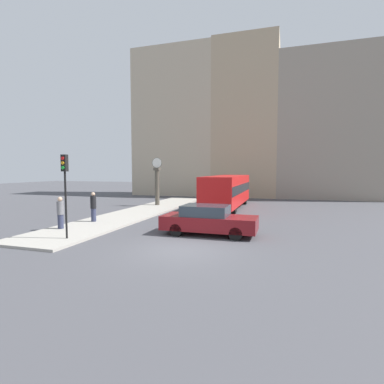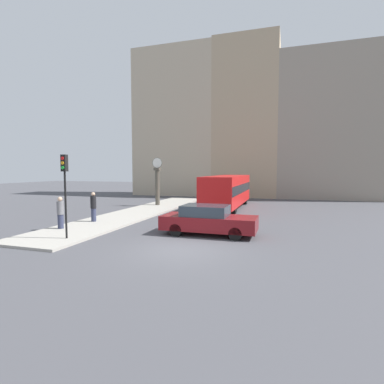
{
  "view_description": "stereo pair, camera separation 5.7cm",
  "coord_description": "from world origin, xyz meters",
  "px_view_note": "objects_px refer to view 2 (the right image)",
  "views": [
    {
      "loc": [
        4.0,
        -11.36,
        3.26
      ],
      "look_at": [
        -1.7,
        6.79,
        1.84
      ],
      "focal_mm": 28.0,
      "sensor_mm": 36.0,
      "label": 1
    },
    {
      "loc": [
        4.05,
        -11.34,
        3.26
      ],
      "look_at": [
        -1.7,
        6.79,
        1.84
      ],
      "focal_mm": 28.0,
      "sensor_mm": 36.0,
      "label": 2
    }
  ],
  "objects_px": {
    "street_clock": "(157,183)",
    "pedestrian_grey_jacket": "(60,213)",
    "bus_distant": "(227,190)",
    "sedan_car": "(208,220)",
    "traffic_light_near": "(65,179)",
    "pedestrian_black_jacket": "(93,207)"
  },
  "relations": [
    {
      "from": "street_clock",
      "to": "pedestrian_grey_jacket",
      "type": "relative_size",
      "value": 2.47
    },
    {
      "from": "traffic_light_near",
      "to": "pedestrian_black_jacket",
      "type": "xyz_separation_m",
      "value": [
        -1.57,
        4.2,
        -1.83
      ]
    },
    {
      "from": "sedan_car",
      "to": "pedestrian_grey_jacket",
      "type": "bearing_deg",
      "value": -169.63
    },
    {
      "from": "pedestrian_black_jacket",
      "to": "pedestrian_grey_jacket",
      "type": "height_order",
      "value": "pedestrian_black_jacket"
    },
    {
      "from": "bus_distant",
      "to": "traffic_light_near",
      "type": "distance_m",
      "value": 14.81
    },
    {
      "from": "bus_distant",
      "to": "pedestrian_grey_jacket",
      "type": "bearing_deg",
      "value": -118.79
    },
    {
      "from": "traffic_light_near",
      "to": "street_clock",
      "type": "xyz_separation_m",
      "value": [
        -1.4,
        13.27,
        -0.75
      ]
    },
    {
      "from": "bus_distant",
      "to": "street_clock",
      "type": "xyz_separation_m",
      "value": [
        -6.19,
        -0.68,
        0.53
      ]
    },
    {
      "from": "traffic_light_near",
      "to": "pedestrian_grey_jacket",
      "type": "distance_m",
      "value": 3.21
    },
    {
      "from": "sedan_car",
      "to": "pedestrian_grey_jacket",
      "type": "height_order",
      "value": "pedestrian_grey_jacket"
    },
    {
      "from": "bus_distant",
      "to": "traffic_light_near",
      "type": "bearing_deg",
      "value": -108.95
    },
    {
      "from": "street_clock",
      "to": "pedestrian_black_jacket",
      "type": "xyz_separation_m",
      "value": [
        -0.16,
        -9.07,
        -1.08
      ]
    },
    {
      "from": "bus_distant",
      "to": "street_clock",
      "type": "height_order",
      "value": "street_clock"
    },
    {
      "from": "bus_distant",
      "to": "traffic_light_near",
      "type": "relative_size",
      "value": 2.62
    },
    {
      "from": "street_clock",
      "to": "sedan_car",
      "type": "bearing_deg",
      "value": -54.14
    },
    {
      "from": "bus_distant",
      "to": "street_clock",
      "type": "bearing_deg",
      "value": -173.76
    },
    {
      "from": "pedestrian_grey_jacket",
      "to": "street_clock",
      "type": "bearing_deg",
      "value": 87.55
    },
    {
      "from": "traffic_light_near",
      "to": "pedestrian_black_jacket",
      "type": "height_order",
      "value": "traffic_light_near"
    },
    {
      "from": "sedan_car",
      "to": "pedestrian_grey_jacket",
      "type": "xyz_separation_m",
      "value": [
        -7.76,
        -1.42,
        0.23
      ]
    },
    {
      "from": "bus_distant",
      "to": "pedestrian_grey_jacket",
      "type": "relative_size",
      "value": 5.86
    },
    {
      "from": "traffic_light_near",
      "to": "bus_distant",
      "type": "bearing_deg",
      "value": 71.05
    },
    {
      "from": "sedan_car",
      "to": "street_clock",
      "type": "bearing_deg",
      "value": 125.86
    }
  ]
}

